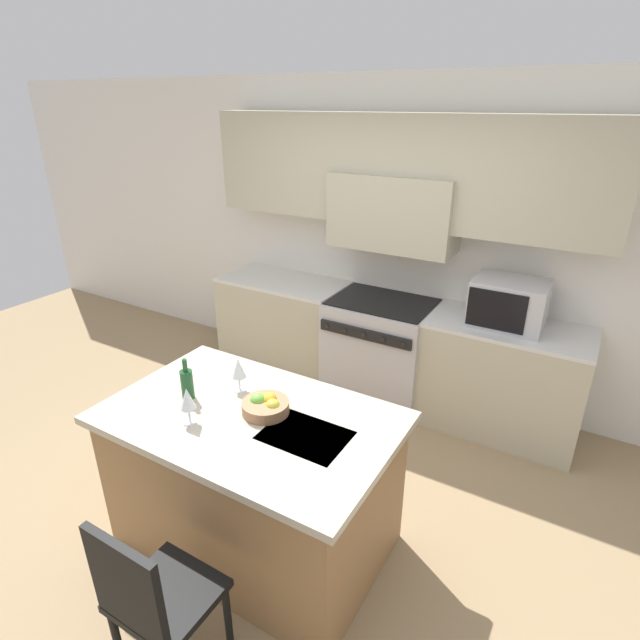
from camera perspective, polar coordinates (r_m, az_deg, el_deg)
ground_plane at (r=3.53m, az=-5.79°, el=-21.08°), size 10.00×10.00×0.00m
back_cabinetry at (r=4.33m, az=9.12°, el=11.61°), size 10.00×0.46×2.70m
back_counter at (r=4.49m, az=6.98°, el=-3.19°), size 3.30×0.62×0.91m
range_stove at (r=4.47m, az=6.87°, el=-3.29°), size 0.88×0.70×0.92m
microwave at (r=3.98m, az=20.74°, el=1.80°), size 0.53×0.40×0.36m
kitchen_island at (r=3.07m, az=-7.60°, el=-17.62°), size 1.61×1.00×0.91m
island_chair at (r=2.53m, az=-18.61°, el=-27.89°), size 0.42×0.40×0.95m
wine_bottle at (r=2.96m, az=-14.95°, el=-7.02°), size 0.07×0.07×0.25m
wine_glass_near at (r=2.72m, az=-14.91°, el=-8.78°), size 0.08×0.08×0.21m
wine_glass_far at (r=2.94m, az=-9.31°, el=-5.54°), size 0.08×0.08×0.21m
fruit_bowl at (r=2.78m, az=-6.24°, el=-9.69°), size 0.26×0.26×0.10m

